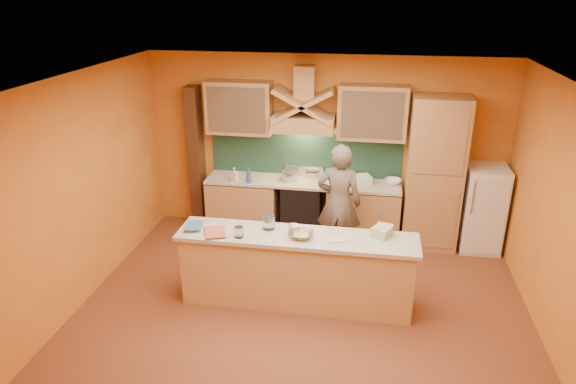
% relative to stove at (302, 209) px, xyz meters
% --- Properties ---
extents(floor, '(5.50, 5.00, 0.01)m').
position_rel_stove_xyz_m(floor, '(0.30, -2.20, -0.45)').
color(floor, brown).
rests_on(floor, ground).
extents(ceiling, '(5.50, 5.00, 0.01)m').
position_rel_stove_xyz_m(ceiling, '(0.30, -2.20, 2.35)').
color(ceiling, white).
rests_on(ceiling, wall_back).
extents(wall_back, '(5.50, 0.02, 2.80)m').
position_rel_stove_xyz_m(wall_back, '(0.30, 0.30, 0.95)').
color(wall_back, orange).
rests_on(wall_back, floor).
extents(wall_front, '(5.50, 0.02, 2.80)m').
position_rel_stove_xyz_m(wall_front, '(0.30, -4.70, 0.95)').
color(wall_front, orange).
rests_on(wall_front, floor).
extents(wall_left, '(0.02, 5.00, 2.80)m').
position_rel_stove_xyz_m(wall_left, '(-2.45, -2.20, 0.95)').
color(wall_left, orange).
rests_on(wall_left, floor).
extents(wall_right, '(0.02, 5.00, 2.80)m').
position_rel_stove_xyz_m(wall_right, '(3.05, -2.20, 0.95)').
color(wall_right, orange).
rests_on(wall_right, floor).
extents(base_cabinet_left, '(1.10, 0.60, 0.86)m').
position_rel_stove_xyz_m(base_cabinet_left, '(-0.95, 0.00, -0.02)').
color(base_cabinet_left, tan).
rests_on(base_cabinet_left, floor).
extents(base_cabinet_right, '(1.10, 0.60, 0.86)m').
position_rel_stove_xyz_m(base_cabinet_right, '(0.95, 0.00, -0.02)').
color(base_cabinet_right, tan).
rests_on(base_cabinet_right, floor).
extents(counter_top, '(3.00, 0.62, 0.04)m').
position_rel_stove_xyz_m(counter_top, '(-0.00, 0.00, 0.45)').
color(counter_top, beige).
rests_on(counter_top, base_cabinet_left).
extents(stove, '(0.60, 0.58, 0.90)m').
position_rel_stove_xyz_m(stove, '(0.00, 0.00, 0.00)').
color(stove, black).
rests_on(stove, floor).
extents(backsplash, '(3.00, 0.03, 0.70)m').
position_rel_stove_xyz_m(backsplash, '(-0.00, 0.28, 0.80)').
color(backsplash, '#19392C').
rests_on(backsplash, wall_back).
extents(range_hood, '(0.92, 0.50, 0.24)m').
position_rel_stove_xyz_m(range_hood, '(0.00, 0.05, 1.37)').
color(range_hood, tan).
rests_on(range_hood, wall_back).
extents(hood_chimney, '(0.30, 0.30, 0.50)m').
position_rel_stove_xyz_m(hood_chimney, '(0.00, 0.15, 1.95)').
color(hood_chimney, tan).
rests_on(hood_chimney, wall_back).
extents(upper_cabinet_left, '(1.00, 0.35, 0.80)m').
position_rel_stove_xyz_m(upper_cabinet_left, '(-1.00, 0.12, 1.55)').
color(upper_cabinet_left, tan).
rests_on(upper_cabinet_left, wall_back).
extents(upper_cabinet_right, '(1.00, 0.35, 0.80)m').
position_rel_stove_xyz_m(upper_cabinet_right, '(1.00, 0.12, 1.55)').
color(upper_cabinet_right, tan).
rests_on(upper_cabinet_right, wall_back).
extents(pantry_column, '(0.80, 0.60, 2.30)m').
position_rel_stove_xyz_m(pantry_column, '(1.95, 0.00, 0.70)').
color(pantry_column, tan).
rests_on(pantry_column, floor).
extents(fridge, '(0.58, 0.60, 1.30)m').
position_rel_stove_xyz_m(fridge, '(2.70, 0.00, 0.20)').
color(fridge, white).
rests_on(fridge, floor).
extents(trim_column_left, '(0.20, 0.30, 2.30)m').
position_rel_stove_xyz_m(trim_column_left, '(-1.75, 0.15, 0.70)').
color(trim_column_left, '#472816').
rests_on(trim_column_left, floor).
extents(island_body, '(2.80, 0.55, 0.88)m').
position_rel_stove_xyz_m(island_body, '(0.20, -1.90, -0.01)').
color(island_body, tan).
rests_on(island_body, floor).
extents(island_top, '(2.90, 0.62, 0.05)m').
position_rel_stove_xyz_m(island_top, '(0.20, -1.90, 0.47)').
color(island_top, beige).
rests_on(island_top, island_body).
extents(person, '(0.65, 0.44, 1.73)m').
position_rel_stove_xyz_m(person, '(0.61, -0.66, 0.42)').
color(person, '#70665B').
rests_on(person, floor).
extents(pot_large, '(0.30, 0.30, 0.14)m').
position_rel_stove_xyz_m(pot_large, '(-0.21, -0.01, 0.52)').
color(pot_large, silver).
rests_on(pot_large, stove).
extents(pot_small, '(0.29, 0.29, 0.13)m').
position_rel_stove_xyz_m(pot_small, '(0.13, 0.17, 0.51)').
color(pot_small, silver).
rests_on(pot_small, stove).
extents(soap_bottle_a, '(0.13, 0.13, 0.21)m').
position_rel_stove_xyz_m(soap_bottle_a, '(-1.03, -0.17, 0.58)').
color(soap_bottle_a, beige).
rests_on(soap_bottle_a, counter_top).
extents(soap_bottle_b, '(0.10, 0.10, 0.24)m').
position_rel_stove_xyz_m(soap_bottle_b, '(-0.80, -0.22, 0.59)').
color(soap_bottle_b, '#355192').
rests_on(soap_bottle_b, counter_top).
extents(bowl_back, '(0.25, 0.25, 0.08)m').
position_rel_stove_xyz_m(bowl_back, '(1.37, 0.09, 0.51)').
color(bowl_back, white).
rests_on(bowl_back, counter_top).
extents(dish_rack, '(0.36, 0.33, 0.11)m').
position_rel_stove_xyz_m(dish_rack, '(0.89, 0.08, 0.52)').
color(dish_rack, white).
rests_on(dish_rack, counter_top).
extents(book_lower, '(0.35, 0.39, 0.03)m').
position_rel_stove_xyz_m(book_lower, '(-0.89, -2.07, 0.51)').
color(book_lower, '#B75941').
rests_on(book_lower, island_top).
extents(book_upper, '(0.25, 0.31, 0.02)m').
position_rel_stove_xyz_m(book_upper, '(-1.18, -1.94, 0.53)').
color(book_upper, '#426A93').
rests_on(book_upper, island_top).
extents(jar_large, '(0.18, 0.18, 0.18)m').
position_rel_stove_xyz_m(jar_large, '(-0.17, -1.79, 0.58)').
color(jar_large, white).
rests_on(jar_large, island_top).
extents(jar_small, '(0.12, 0.12, 0.13)m').
position_rel_stove_xyz_m(jar_small, '(-0.47, -2.06, 0.56)').
color(jar_small, silver).
rests_on(jar_small, island_top).
extents(kitchen_scale, '(0.11, 0.11, 0.09)m').
position_rel_stove_xyz_m(kitchen_scale, '(0.15, -1.87, 0.54)').
color(kitchen_scale, silver).
rests_on(kitchen_scale, island_top).
extents(mixing_bowl, '(0.29, 0.29, 0.07)m').
position_rel_stove_xyz_m(mixing_bowl, '(0.26, -1.95, 0.53)').
color(mixing_bowl, silver).
rests_on(mixing_bowl, island_top).
extents(cloth, '(0.28, 0.25, 0.02)m').
position_rel_stove_xyz_m(cloth, '(0.68, -1.94, 0.50)').
color(cloth, beige).
rests_on(cloth, island_top).
extents(grocery_bag_a, '(0.22, 0.20, 0.12)m').
position_rel_stove_xyz_m(grocery_bag_a, '(1.23, -1.71, 0.56)').
color(grocery_bag_a, beige).
rests_on(grocery_bag_a, island_top).
extents(grocery_bag_b, '(0.24, 0.23, 0.12)m').
position_rel_stove_xyz_m(grocery_bag_b, '(1.19, -1.79, 0.55)').
color(grocery_bag_b, beige).
rests_on(grocery_bag_b, island_top).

